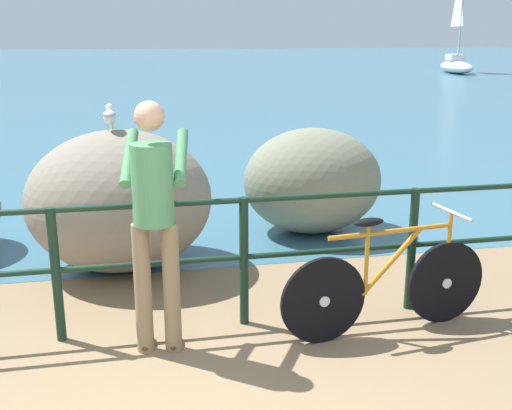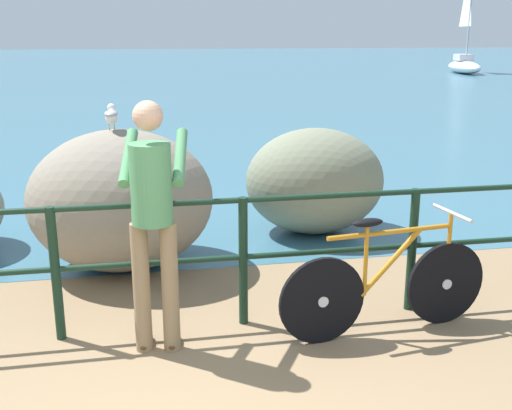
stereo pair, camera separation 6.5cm
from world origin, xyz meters
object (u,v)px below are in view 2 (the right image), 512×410
at_px(bicycle, 387,284).
at_px(breakwater_boulder_main, 121,200).
at_px(sailboat, 464,61).
at_px(person_at_railing, 153,216).
at_px(seagull, 111,115).
at_px(breakwater_boulder_right, 315,181).

xyz_separation_m(bicycle, breakwater_boulder_main, (-1.96, 1.78, 0.28)).
xyz_separation_m(bicycle, sailboat, (16.64, 29.06, 0.32)).
height_order(bicycle, person_at_railing, person_at_railing).
relative_size(person_at_railing, breakwater_boulder_main, 1.02).
relative_size(breakwater_boulder_main, seagull, 5.20).
bearing_deg(breakwater_boulder_main, sailboat, 55.71).
bearing_deg(seagull, breakwater_boulder_main, -73.90).
distance_m(bicycle, person_at_railing, 1.80).
bearing_deg(breakwater_boulder_right, seagull, -161.45).
distance_m(person_at_railing, breakwater_boulder_right, 3.08).
distance_m(breakwater_boulder_main, sailboat, 33.02).
relative_size(breakwater_boulder_main, sailboat, 0.28).
bearing_deg(person_at_railing, bicycle, -83.81).
bearing_deg(bicycle, seagull, 131.26).
xyz_separation_m(breakwater_boulder_right, seagull, (-2.16, -0.72, 0.88)).
xyz_separation_m(breakwater_boulder_main, breakwater_boulder_right, (2.12, 0.71, -0.07)).
relative_size(bicycle, breakwater_boulder_main, 0.97).
distance_m(breakwater_boulder_right, sailboat, 31.26).
xyz_separation_m(breakwater_boulder_right, sailboat, (16.48, 26.57, 0.11)).
bearing_deg(sailboat, person_at_railing, -20.43).
bearing_deg(seagull, bicycle, -131.00).
bearing_deg(breakwater_boulder_main, seagull, -164.35).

